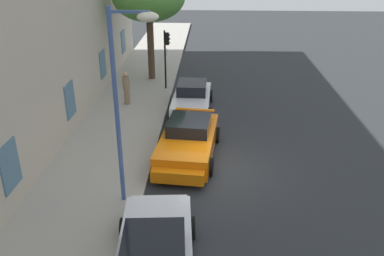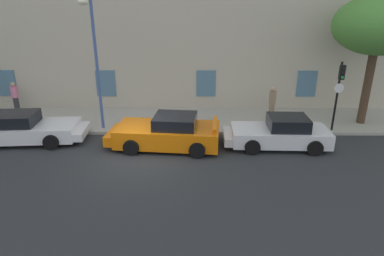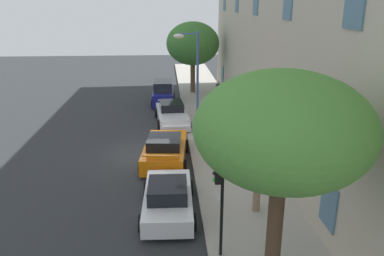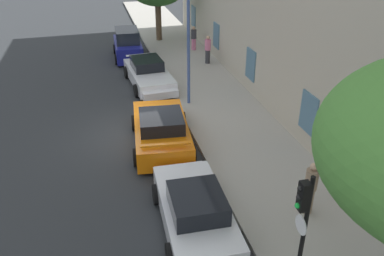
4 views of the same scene
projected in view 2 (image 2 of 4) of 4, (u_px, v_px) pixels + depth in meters
name	position (u px, v px, depth m)	size (l,w,h in m)	color
ground_plane	(141.00, 156.00, 13.81)	(80.00, 80.00, 0.00)	#2B2D30
sidewalk	(153.00, 120.00, 17.80)	(60.00, 3.90, 0.14)	#A8A399
sportscar_red_lead	(28.00, 129.00, 15.05)	(5.17, 2.40, 1.36)	white
sportscar_yellow_flank	(164.00, 133.00, 14.54)	(4.99, 2.56, 1.44)	orange
sportscar_white_middle	(277.00, 133.00, 14.58)	(4.58, 2.13, 1.37)	white
tree_near_kerb	(379.00, 26.00, 15.49)	(4.18, 4.18, 6.21)	#473323
traffic_light	(339.00, 85.00, 15.35)	(0.44, 0.36, 3.30)	black
street_lamp	(92.00, 42.00, 14.65)	(0.44, 1.42, 6.13)	#3F5999
pedestrian_strolling	(15.00, 97.00, 18.63)	(0.44, 0.44, 1.69)	#333338
pedestrian_bystander	(272.00, 102.00, 17.57)	(0.47, 0.47, 1.71)	#8C7259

